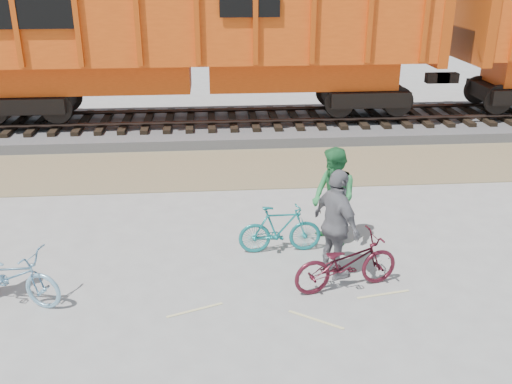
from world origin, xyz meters
TOP-DOWN VIEW (x-y plane):
  - ground at (0.00, 0.00)m, footprint 120.00×120.00m
  - gravel_strip at (0.00, 5.50)m, footprint 120.00×3.00m
  - ballast_bed at (0.00, 9.00)m, footprint 120.00×4.00m
  - track at (0.00, 9.00)m, footprint 120.00×2.60m
  - hopper_car_center at (-0.96, 9.00)m, footprint 14.00×3.13m
  - bicycle_blue at (-3.84, -0.32)m, footprint 1.88×1.20m
  - bicycle_teal at (0.52, 0.98)m, footprint 1.52×0.46m
  - bicycle_maroon at (1.43, -0.35)m, footprint 1.87×1.00m
  - person_man at (1.52, 1.18)m, footprint 0.99×1.11m
  - person_woman at (1.33, 0.05)m, footprint 0.88×1.21m

SIDE VIEW (x-z plane):
  - ground at x=0.00m, z-range 0.00..0.00m
  - gravel_strip at x=0.00m, z-range 0.00..0.02m
  - ballast_bed at x=0.00m, z-range 0.00..0.30m
  - bicycle_teal at x=0.52m, z-range 0.00..0.91m
  - bicycle_maroon at x=1.43m, z-range 0.00..0.93m
  - bicycle_blue at x=-3.84m, z-range 0.00..0.93m
  - track at x=0.00m, z-range 0.35..0.59m
  - person_man at x=1.52m, z-range 0.00..1.88m
  - person_woman at x=1.33m, z-range 0.00..1.90m
  - hopper_car_center at x=-0.96m, z-range 0.68..5.33m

